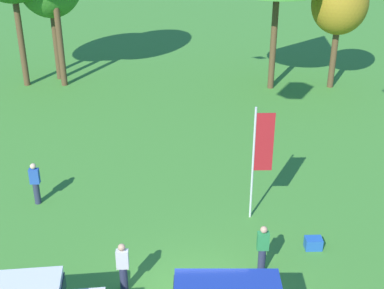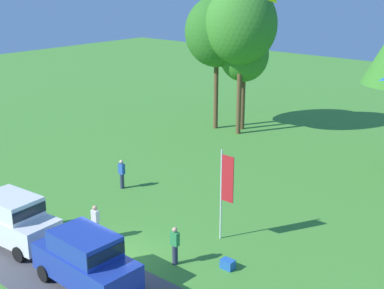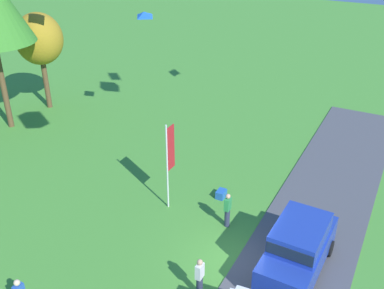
{
  "view_description": "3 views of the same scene",
  "coord_description": "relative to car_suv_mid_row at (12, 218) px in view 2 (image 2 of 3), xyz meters",
  "views": [
    {
      "loc": [
        -0.5,
        -11.91,
        11.04
      ],
      "look_at": [
        0.01,
        6.07,
        2.19
      ],
      "focal_mm": 50.0,
      "sensor_mm": 36.0,
      "label": 1
    },
    {
      "loc": [
        15.6,
        -13.38,
        11.71
      ],
      "look_at": [
        1.38,
        3.25,
        4.71
      ],
      "focal_mm": 50.0,
      "sensor_mm": 36.0,
      "label": 2
    },
    {
      "loc": [
        -13.0,
        -4.74,
        12.74
      ],
      "look_at": [
        2.19,
        3.21,
        3.64
      ],
      "focal_mm": 42.0,
      "sensor_mm": 36.0,
      "label": 3
    }
  ],
  "objects": [
    {
      "name": "ground_plane",
      "position": [
        4.68,
        2.06,
        -1.3
      ],
      "size": [
        120.0,
        120.0,
        0.0
      ],
      "primitive_type": "plane",
      "color": "#478E33"
    },
    {
      "name": "pavement_strip",
      "position": [
        4.68,
        -0.03,
        -1.27
      ],
      "size": [
        36.0,
        4.4,
        0.06
      ],
      "primitive_type": "cube",
      "color": "#4C4C51",
      "rests_on": "ground"
    },
    {
      "name": "car_suv_mid_row",
      "position": [
        0.0,
        0.0,
        0.0
      ],
      "size": [
        4.73,
        2.34,
        2.28
      ],
      "color": "white",
      "rests_on": "ground"
    },
    {
      "name": "flag_banner",
      "position": [
        7.01,
        6.5,
        1.45
      ],
      "size": [
        0.71,
        0.08,
        4.34
      ],
      "color": "silver",
      "rests_on": "ground"
    },
    {
      "name": "person_watching_sky",
      "position": [
        -1.21,
        7.67,
        -0.42
      ],
      "size": [
        0.36,
        0.24,
        1.71
      ],
      "color": "#2D334C",
      "rests_on": "ground"
    },
    {
      "name": "person_beside_suv",
      "position": [
        6.74,
        3.43,
        -0.42
      ],
      "size": [
        0.36,
        0.24,
        1.71
      ],
      "color": "#2D334C",
      "rests_on": "ground"
    },
    {
      "name": "person_on_lawn",
      "position": [
        2.51,
        2.67,
        -0.42
      ],
      "size": [
        0.36,
        0.24,
        1.71
      ],
      "color": "#2D334C",
      "rests_on": "ground"
    },
    {
      "name": "tree_left_of_center",
      "position": [
        -2.65,
        20.96,
        6.91
      ],
      "size": [
        5.27,
        5.27,
        11.13
      ],
      "color": "brown",
      "rests_on": "ground"
    },
    {
      "name": "car_suv_near_entrance",
      "position": [
        5.32,
        -0.13,
        0.0
      ],
      "size": [
        4.65,
        2.16,
        2.28
      ],
      "color": "#1E389E",
      "rests_on": "ground"
    },
    {
      "name": "cooler_box",
      "position": [
        8.65,
        4.57,
        -1.1
      ],
      "size": [
        0.56,
        0.4,
        0.4
      ],
      "primitive_type": "cube",
      "color": "blue",
      "rests_on": "ground"
    },
    {
      "name": "tree_right_of_center",
      "position": [
        -3.17,
        22.2,
        4.54
      ],
      "size": [
        3.76,
        3.76,
        7.94
      ],
      "color": "brown",
      "rests_on": "ground"
    },
    {
      "name": "tree_far_left",
      "position": [
        -4.92,
        21.04,
        6.23
      ],
      "size": [
        4.84,
        4.84,
        10.21
      ],
      "color": "brown",
      "rests_on": "ground"
    }
  ]
}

